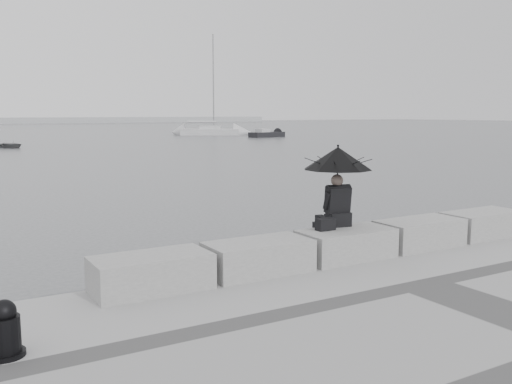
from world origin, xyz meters
TOP-DOWN VIEW (x-y plane):
  - ground at (0.00, 0.00)m, footprint 360.00×360.00m
  - stone_block_far_left at (-3.40, -0.45)m, footprint 1.60×0.80m
  - stone_block_left at (-1.70, -0.45)m, footprint 1.60×0.80m
  - stone_block_centre at (0.00, -0.45)m, footprint 1.60×0.80m
  - stone_block_right at (1.70, -0.45)m, footprint 1.60×0.80m
  - stone_block_far_right at (3.40, -0.45)m, footprint 1.60×0.80m
  - seated_person at (0.07, -0.11)m, footprint 1.17×1.17m
  - bag at (-0.34, -0.32)m, footprint 0.31×0.18m
  - mooring_bollard at (-5.40, -1.75)m, footprint 0.38×0.38m
  - sailboat_right at (26.52, 59.46)m, footprint 7.69×5.98m
  - small_motorboat at (29.89, 50.87)m, footprint 4.99×2.69m
  - dinghy at (0.37, 43.59)m, footprint 3.08×2.59m

SIDE VIEW (x-z plane):
  - ground at x=0.00m, z-range 0.00..0.00m
  - dinghy at x=0.37m, z-range 0.00..0.49m
  - small_motorboat at x=29.89m, z-range -0.23..0.87m
  - sailboat_right at x=26.52m, z-range -5.92..6.98m
  - mooring_bollard at x=-5.40m, z-range 0.45..1.05m
  - stone_block_far_left at x=-3.40m, z-range 0.50..1.00m
  - stone_block_left at x=-1.70m, z-range 0.50..1.00m
  - stone_block_centre at x=0.00m, z-range 0.50..1.00m
  - stone_block_right at x=1.70m, z-range 0.50..1.00m
  - stone_block_far_right at x=3.40m, z-range 0.50..1.00m
  - bag at x=-0.34m, z-range 1.00..1.20m
  - seated_person at x=0.07m, z-range 1.31..2.70m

